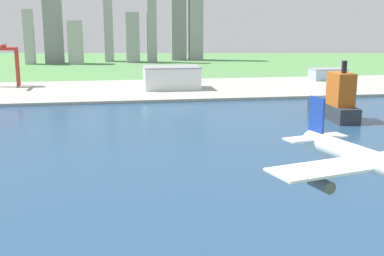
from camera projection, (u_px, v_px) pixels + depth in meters
name	position (u px, v px, depth m)	size (l,w,h in m)	color
ground_plane	(164.00, 137.00, 288.65)	(2400.00, 2400.00, 0.00)	#51854A
water_bay	(177.00, 166.00, 230.81)	(840.00, 360.00, 0.15)	navy
industrial_pier	(143.00, 90.00, 471.51)	(840.00, 140.00, 2.50)	#9FA798
airplane_landing	(375.00, 163.00, 94.80)	(42.79, 45.38, 14.43)	silver
container_barge	(336.00, 102.00, 339.75)	(16.09, 58.86, 40.54)	#2D3338
port_crane_red	(4.00, 56.00, 479.62)	(26.22, 36.02, 40.90)	#B72D23
warehouse_main	(171.00, 77.00, 468.20)	(53.20, 34.10, 21.25)	white
warehouse_annex	(328.00, 74.00, 537.48)	(37.67, 23.10, 12.44)	#99BCD1
distant_skyline	(124.00, 23.00, 783.62)	(281.74, 68.66, 158.37)	#A5A5A8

